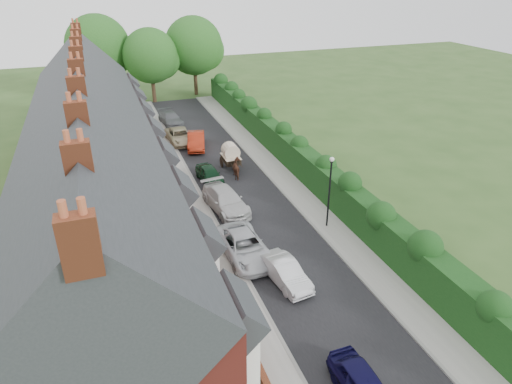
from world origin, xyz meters
TOP-DOWN VIEW (x-y plane):
  - ground at (0.00, 0.00)m, footprint 140.00×140.00m
  - road at (-0.50, 11.00)m, footprint 6.00×58.00m
  - pavement_hedge_side at (3.60, 11.00)m, footprint 2.20×58.00m
  - pavement_house_side at (-4.35, 11.00)m, footprint 1.70×58.00m
  - kerb_hedge_side at (2.55, 11.00)m, footprint 0.18×58.00m
  - kerb_house_side at (-3.55, 11.00)m, footprint 0.18×58.00m
  - hedge at (5.40, 11.00)m, footprint 2.10×58.00m
  - terrace_row at (-10.87, 9.98)m, footprint 9.05×40.50m
  - garden_wall_row at (-5.35, 10.00)m, footprint 0.35×40.35m
  - lamppost at (3.40, 4.00)m, footprint 0.32×0.32m
  - tree_far_left at (-2.65, 40.08)m, footprint 7.14×6.80m
  - tree_far_right at (3.39, 42.08)m, footprint 7.98×7.60m
  - tree_far_back at (-8.59, 43.08)m, footprint 8.40×8.00m
  - car_silver_a at (-1.64, -0.60)m, footprint 2.00×4.21m
  - car_silver_b at (-3.00, 2.52)m, footprint 2.68×5.44m
  - car_white at (-2.40, 8.71)m, footprint 2.85×5.55m
  - car_green at (-2.31, 13.83)m, footprint 1.87×3.92m
  - car_red at (-1.60, 21.79)m, footprint 2.59×4.83m
  - car_beige at (-2.83, 23.80)m, footprint 2.56×5.02m
  - car_grey at (-2.65, 29.88)m, footprint 2.45×4.99m
  - horse at (0.13, 13.81)m, footprint 1.00×1.92m
  - horse_cart at (0.13, 15.81)m, footprint 1.46×3.22m

SIDE VIEW (x-z plane):
  - ground at x=0.00m, z-range 0.00..0.00m
  - road at x=-0.50m, z-range 0.00..0.02m
  - pavement_hedge_side at x=3.60m, z-range 0.00..0.12m
  - pavement_house_side at x=-4.35m, z-range 0.00..0.12m
  - kerb_hedge_side at x=2.55m, z-range 0.00..0.13m
  - kerb_house_side at x=-3.55m, z-range 0.00..0.13m
  - garden_wall_row at x=-5.35m, z-range -0.09..1.01m
  - car_green at x=-2.31m, z-range 0.00..1.29m
  - car_silver_a at x=-1.64m, z-range 0.00..1.33m
  - car_beige at x=-2.83m, z-range 0.00..1.36m
  - car_grey at x=-2.65m, z-range 0.00..1.40m
  - car_silver_b at x=-3.00m, z-range 0.00..1.48m
  - car_red at x=-1.60m, z-range 0.00..1.51m
  - car_white at x=-2.40m, z-range 0.00..1.54m
  - horse at x=0.13m, z-range 0.00..1.56m
  - horse_cart at x=0.13m, z-range 0.17..2.49m
  - hedge at x=5.40m, z-range 0.18..3.03m
  - lamppost at x=3.40m, z-range 0.72..5.88m
  - terrace_row at x=-10.87m, z-range -1.28..10.22m
  - tree_far_left at x=-2.65m, z-range 1.07..10.36m
  - tree_far_right at x=3.39m, z-range 1.16..11.47m
  - tree_far_back at x=-8.59m, z-range 1.21..12.03m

